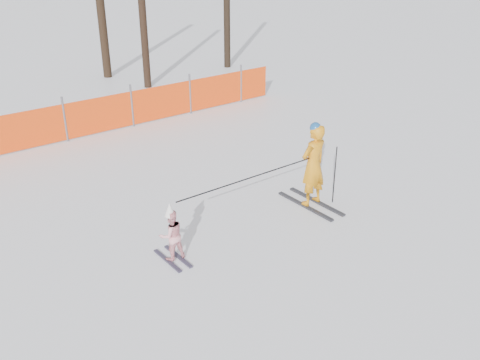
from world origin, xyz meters
The scene contains 5 objects.
ground centered at (0.00, 0.00, 0.00)m, with size 120.00×120.00×0.00m, color white.
adult centered at (1.73, 0.31, 0.91)m, with size 0.66×1.57×1.82m.
child centered at (-1.64, 0.31, 0.51)m, with size 0.49×0.85×1.11m.
ski_poles centered at (0.66, 0.25, 0.96)m, with size 3.71×0.23×1.26m.
safety_fence centered at (-1.42, 7.04, 0.56)m, with size 15.09×0.06×1.25m.
Camera 1 is at (-5.54, -6.66, 5.27)m, focal length 40.00 mm.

